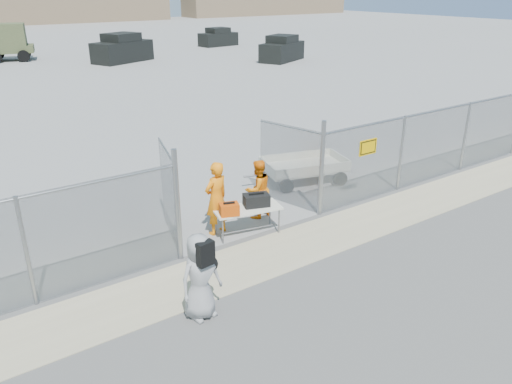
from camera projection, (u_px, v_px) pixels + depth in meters
ground at (310, 271)px, 10.45m from camera, size 160.00×160.00×0.00m
dirt_strip at (281, 251)px, 11.21m from camera, size 44.00×1.60×0.01m
chain_link_fence at (256, 192)px, 11.55m from camera, size 40.00×0.20×2.20m
folding_table at (247, 221)px, 11.88m from camera, size 1.70×0.98×0.68m
orange_bag at (229, 209)px, 11.35m from camera, size 0.51×0.41×0.27m
black_duffel at (256, 200)px, 11.81m from camera, size 0.69×0.53×0.29m
security_worker_left at (216, 199)px, 11.69m from camera, size 0.74×0.56×1.81m
security_worker_right at (258, 189)px, 12.59m from camera, size 0.79×0.63×1.53m
visitor at (200, 277)px, 8.73m from camera, size 0.86×0.62×1.63m
utility_trailer at (304, 169)px, 15.07m from camera, size 3.49×2.39×0.77m
parked_vehicle_near at (122, 48)px, 38.13m from camera, size 5.08×3.75×2.09m
parked_vehicle_mid at (218, 37)px, 48.18m from camera, size 3.88×2.11×1.67m
parked_vehicle_far at (282, 48)px, 38.66m from camera, size 4.61×3.57×1.90m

